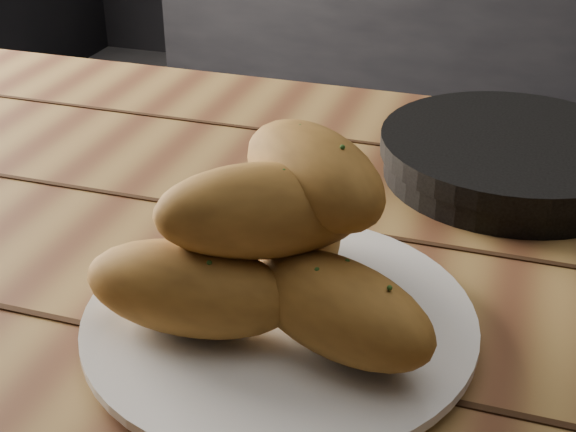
# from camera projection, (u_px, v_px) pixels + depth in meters

# --- Properties ---
(table) EXTENTS (1.51, 0.95, 0.75)m
(table) POSITION_uv_depth(u_px,v_px,m) (273.00, 369.00, 0.71)
(table) COLOR olive
(table) RESTS_ON ground
(plate) EXTENTS (0.29, 0.29, 0.02)m
(plate) POSITION_uv_depth(u_px,v_px,m) (280.00, 322.00, 0.60)
(plate) COLOR silver
(plate) RESTS_ON table
(bread_rolls) EXTENTS (0.27, 0.22, 0.14)m
(bread_rolls) POSITION_uv_depth(u_px,v_px,m) (279.00, 244.00, 0.57)
(bread_rolls) COLOR #AC762F
(bread_rolls) RESTS_ON plate
(skillet) EXTENTS (0.40, 0.27, 0.05)m
(skillet) POSITION_uv_depth(u_px,v_px,m) (514.00, 157.00, 0.82)
(skillet) COLOR black
(skillet) RESTS_ON table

